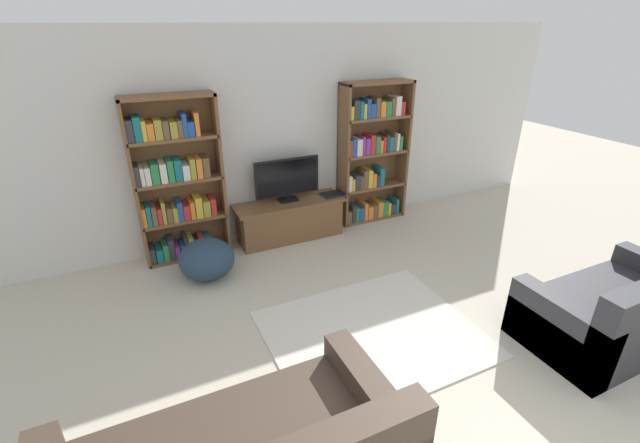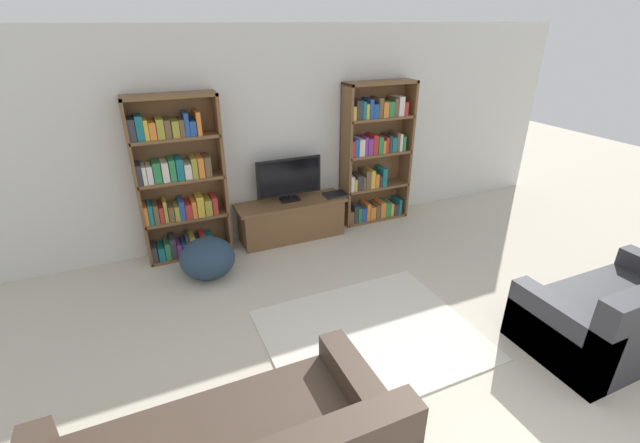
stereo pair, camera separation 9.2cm
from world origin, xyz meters
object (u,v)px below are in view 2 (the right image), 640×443
Objects in this scene: laptop at (335,194)px; bookshelf_right at (374,156)px; television at (289,179)px; beanbag_ottoman at (208,258)px; couch_right_sofa at (619,317)px; bookshelf_left at (178,183)px; tv_stand at (292,219)px.

bookshelf_right is at bearing 12.73° from laptop.
television is at bearing -177.04° from bookshelf_right.
television is 0.68m from laptop.
couch_right_sofa is at bearing -40.06° from beanbag_ottoman.
bookshelf_left is at bearing 135.10° from couch_right_sofa.
bookshelf_right reaches higher than couch_right_sofa.
bookshelf_left is at bearing 179.99° from bookshelf_right.
bookshelf_right is at bearing 2.96° from television.
bookshelf_left is at bearing 175.64° from laptop.
tv_stand is 1.68× the size of television.
bookshelf_left is 1.19× the size of couch_right_sofa.
tv_stand is 3.63m from couch_right_sofa.
bookshelf_right reaches higher than television.
beanbag_ottoman is at bearing 139.94° from couch_right_sofa.
tv_stand is 0.67m from laptop.
laptop is (1.94, -0.15, -0.40)m from bookshelf_left.
beanbag_ottoman is at bearing -155.10° from television.
television is (0.00, 0.04, 0.55)m from tv_stand.
tv_stand is 2.35× the size of beanbag_ottoman.
couch_right_sofa is 4.02m from beanbag_ottoman.
television is 0.53× the size of couch_right_sofa.
bookshelf_left is at bearing 175.34° from tv_stand.
bookshelf_left reaches higher than couch_right_sofa.
bookshelf_left and bookshelf_right have the same top height.
couch_right_sofa is at bearing -67.39° from laptop.
laptop is 1.89m from beanbag_ottoman.
television is 2.83× the size of laptop.
laptop is (0.61, -0.08, -0.28)m from television.
couch_right_sofa is (1.27, -3.06, -0.25)m from laptop.
bookshelf_right reaches higher than tv_stand.
bookshelf_right is 3.33m from couch_right_sofa.
couch_right_sofa is (3.22, -3.21, -0.65)m from bookshelf_left.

